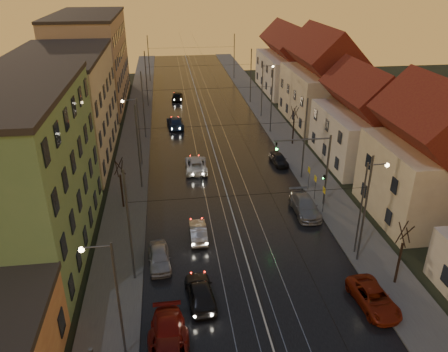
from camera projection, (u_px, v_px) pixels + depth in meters
name	position (u px, v px, depth m)	size (l,w,h in m)	color
road	(208.00, 132.00, 61.01)	(16.00, 120.00, 0.04)	black
sidewalk_left	(136.00, 135.00, 59.79)	(4.00, 120.00, 0.15)	#4C4C4C
sidewalk_right	(278.00, 129.00, 62.19)	(4.00, 120.00, 0.15)	#4C4C4C
tram_rail_0	(193.00, 133.00, 60.73)	(0.06, 120.00, 0.03)	gray
tram_rail_1	(203.00, 132.00, 60.90)	(0.06, 120.00, 0.03)	gray
tram_rail_2	(214.00, 132.00, 61.09)	(0.06, 120.00, 0.03)	gray
tram_rail_3	(224.00, 132.00, 61.26)	(0.06, 120.00, 0.03)	gray
apartment_left_1	(11.00, 178.00, 32.86)	(10.00, 18.00, 13.00)	#618C59
apartment_left_2	(64.00, 108.00, 50.97)	(10.00, 20.00, 12.00)	#BAAC90
apartment_left_3	(91.00, 61.00, 72.00)	(10.00, 24.00, 14.00)	#A08367
house_right_1	(428.00, 161.00, 38.36)	(8.67, 10.20, 10.80)	beige
house_right_2	(365.00, 123.00, 50.33)	(9.18, 12.24, 9.20)	beige
house_right_3	(322.00, 83.00, 63.24)	(9.18, 14.28, 11.50)	beige
house_right_4	(289.00, 63.00, 79.67)	(9.18, 16.32, 10.00)	beige
catenary_pole_l_1	(129.00, 228.00, 30.32)	(0.16, 0.16, 9.00)	#595B60
catenary_pole_r_1	(365.00, 211.00, 32.39)	(0.16, 0.16, 9.00)	#595B60
catenary_pole_l_2	(139.00, 148.00, 43.74)	(0.16, 0.16, 9.00)	#595B60
catenary_pole_r_2	(304.00, 140.00, 45.80)	(0.16, 0.16, 9.00)	#595B60
catenary_pole_l_3	(143.00, 106.00, 57.15)	(0.16, 0.16, 9.00)	#595B60
catenary_pole_r_3	(272.00, 101.00, 59.22)	(0.16, 0.16, 9.00)	#595B60
catenary_pole_l_4	(146.00, 80.00, 70.57)	(0.16, 0.16, 9.00)	#595B60
catenary_pole_r_4	(251.00, 76.00, 72.63)	(0.16, 0.16, 9.00)	#595B60
catenary_pole_l_5	(149.00, 59.00, 86.66)	(0.16, 0.16, 9.00)	#595B60
catenary_pole_r_5	(234.00, 57.00, 88.73)	(0.16, 0.16, 9.00)	#595B60
street_lamp_0	(112.00, 291.00, 23.84)	(1.75, 0.32, 8.00)	#595B60
street_lamp_1	(366.00, 200.00, 33.18)	(1.75, 0.32, 8.00)	#595B60
street_lamp_2	(136.00, 125.00, 48.88)	(1.75, 0.32, 8.00)	#595B60
street_lamp_3	(264.00, 86.00, 65.37)	(1.75, 0.32, 8.00)	#595B60
traffic_light_mast	(318.00, 162.00, 40.32)	(5.30, 0.32, 7.20)	#595B60
bare_tree_0	(121.00, 185.00, 40.84)	(1.09, 1.09, 5.11)	black
bare_tree_1	(400.00, 256.00, 30.77)	(1.09, 1.09, 5.11)	black
bare_tree_2	(294.00, 126.00, 55.83)	(1.09, 1.09, 5.11)	black
driving_car_0	(200.00, 292.00, 29.87)	(1.80, 4.48, 1.52)	black
driving_car_1	(198.00, 231.00, 36.94)	(1.38, 3.97, 1.31)	gray
driving_car_2	(196.00, 164.00, 49.40)	(2.37, 5.15, 1.43)	silver
driving_car_3	(175.00, 122.00, 62.78)	(2.14, 5.27, 1.53)	#18294A
driving_car_4	(177.00, 96.00, 75.74)	(1.75, 4.34, 1.48)	black
parked_left_2	(169.00, 340.00, 25.99)	(2.13, 5.25, 1.52)	maroon
parked_left_3	(159.00, 257.00, 33.56)	(1.65, 4.09, 1.39)	#A4A4A9
parked_right_0	(374.00, 298.00, 29.49)	(2.15, 4.67, 1.30)	maroon
parked_right_1	(305.00, 206.00, 40.73)	(2.11, 5.19, 1.51)	gray
parked_right_2	(279.00, 159.00, 50.93)	(1.50, 3.73, 1.27)	black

